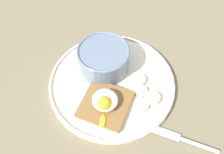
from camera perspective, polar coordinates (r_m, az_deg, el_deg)
The scene contains 10 objects.
ground_plane at distance 56.81cm, azimuth 0.00°, elevation -2.29°, with size 120.00×120.00×2.00cm, color #70664D.
plate at distance 55.30cm, azimuth 0.00°, elevation -1.30°, with size 27.81×27.81×1.60cm.
oatmeal_bowl at distance 55.28cm, azimuth -1.98°, elevation 4.16°, with size 11.51×11.51×5.87cm.
toast_slice at distance 51.45cm, azimuth -1.54°, elevation -6.29°, with size 10.68×10.68×1.30cm.
poached_egg at distance 49.52cm, azimuth -1.64°, elevation -5.50°, with size 5.30×7.94×3.57cm.
banana_slice_front at distance 53.69cm, azimuth 6.56°, elevation -3.15°, with size 3.97×3.97×1.14cm.
banana_slice_left at distance 51.97cm, azimuth 6.70°, elevation -6.34°, with size 4.31×4.34×1.28cm.
banana_slice_back at distance 55.20cm, azimuth 5.91°, elevation -0.61°, with size 4.82×4.83×1.04cm.
banana_slice_right at distance 52.81cm, azimuth 9.12°, elevation -4.87°, with size 4.04×4.05×1.47cm.
knife at distance 51.59cm, azimuth 15.46°, elevation -13.43°, with size 14.49×3.05×0.80cm.
Camera 1 is at (-14.62, 26.60, 49.02)cm, focal length 40.00 mm.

